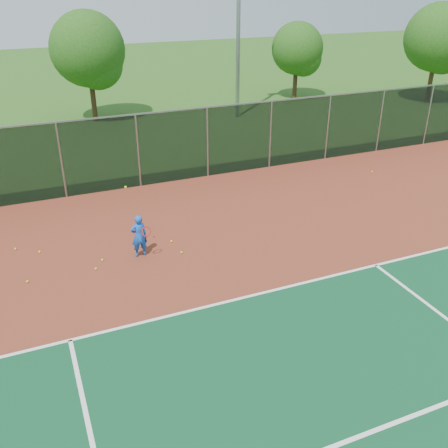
% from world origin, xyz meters
% --- Properties ---
extents(ground, '(120.00, 120.00, 0.00)m').
position_xyz_m(ground, '(0.00, 0.00, 0.00)').
color(ground, '#255217').
rests_on(ground, ground).
extents(court_apron, '(30.00, 20.00, 0.02)m').
position_xyz_m(court_apron, '(0.00, 2.00, 0.01)').
color(court_apron, maroon).
rests_on(court_apron, ground).
extents(fence_back, '(30.00, 0.06, 3.03)m').
position_xyz_m(fence_back, '(0.00, 12.00, 1.56)').
color(fence_back, black).
rests_on(fence_back, court_apron).
extents(tennis_player, '(0.59, 0.59, 2.35)m').
position_xyz_m(tennis_player, '(-4.43, 6.34, 0.72)').
color(tennis_player, blue).
rests_on(tennis_player, court_apron).
extents(practice_ball_0, '(0.07, 0.07, 0.07)m').
position_xyz_m(practice_ball_0, '(-5.87, 6.02, 0.06)').
color(practice_ball_0, '#DDEE1B').
rests_on(practice_ball_0, court_apron).
extents(practice_ball_1, '(0.07, 0.07, 0.07)m').
position_xyz_m(practice_ball_1, '(-3.21, 5.96, 0.06)').
color(practice_ball_1, '#DDEE1B').
rests_on(practice_ball_1, court_apron).
extents(practice_ball_2, '(0.07, 0.07, 0.07)m').
position_xyz_m(practice_ball_2, '(6.90, 9.56, 0.06)').
color(practice_ball_2, '#DDEE1B').
rests_on(practice_ball_2, court_apron).
extents(practice_ball_4, '(0.07, 0.07, 0.07)m').
position_xyz_m(practice_ball_4, '(-7.34, 7.72, 0.06)').
color(practice_ball_4, '#DDEE1B').
rests_on(practice_ball_4, court_apron).
extents(practice_ball_5, '(0.07, 0.07, 0.07)m').
position_xyz_m(practice_ball_5, '(-8.04, 8.23, 0.06)').
color(practice_ball_5, '#DDEE1B').
rests_on(practice_ball_5, court_apron).
extents(practice_ball_6, '(0.07, 0.07, 0.07)m').
position_xyz_m(practice_ball_6, '(-5.60, 6.45, 0.06)').
color(practice_ball_6, '#DDEE1B').
rests_on(practice_ball_6, court_apron).
extents(practice_ball_7, '(0.07, 0.07, 0.07)m').
position_xyz_m(practice_ball_7, '(-7.80, 6.07, 0.06)').
color(practice_ball_7, '#DDEE1B').
rests_on(practice_ball_7, court_apron).
extents(practice_ball_8, '(0.07, 0.07, 0.07)m').
position_xyz_m(practice_ball_8, '(-3.28, 6.78, 0.06)').
color(practice_ball_8, '#DDEE1B').
rests_on(practice_ball_8, court_apron).
extents(tree_back_left, '(4.25, 4.25, 6.25)m').
position_xyz_m(tree_back_left, '(-2.84, 23.25, 3.92)').
color(tree_back_left, '#331F12').
rests_on(tree_back_left, ground).
extents(tree_back_mid, '(3.52, 3.52, 5.16)m').
position_xyz_m(tree_back_mid, '(11.28, 23.91, 3.24)').
color(tree_back_mid, '#331F12').
rests_on(tree_back_mid, ground).
extents(tree_back_right, '(4.38, 4.38, 6.43)m').
position_xyz_m(tree_back_right, '(19.12, 19.29, 4.03)').
color(tree_back_right, '#331F12').
rests_on(tree_back_right, ground).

